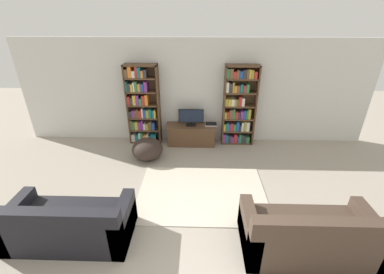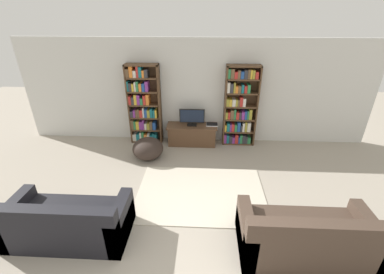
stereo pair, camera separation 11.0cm
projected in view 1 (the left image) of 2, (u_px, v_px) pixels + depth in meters
The scene contains 10 objects.
wall_back at pixel (194, 92), 6.44m from camera, with size 8.80×0.06×2.60m.
bookshelf_left at pixel (142, 106), 6.46m from camera, with size 0.81×0.30×2.02m.
bookshelf_right at pixel (238, 107), 6.39m from camera, with size 0.81×0.30×2.02m.
tv_stand at pixel (191, 134), 6.64m from camera, with size 1.27×0.49×0.52m.
television at pixel (191, 117), 6.43m from camera, with size 0.63×0.16×0.43m.
laptop at pixel (211, 124), 6.55m from camera, with size 0.30×0.23×0.03m.
area_rug at pixel (202, 193), 4.91m from camera, with size 2.42×1.71×0.02m.
couch_left_sectional at pixel (70, 225), 3.82m from camera, with size 1.79×0.86×0.82m.
couch_right_sofa at pixel (309, 236), 3.64m from camera, with size 1.87×0.92×0.88m.
beanbag_ottoman at pixel (147, 149), 5.97m from camera, with size 0.71×0.71×0.50m, color #2D231E.
Camera 1 is at (0.12, -2.04, 3.17)m, focal length 24.00 mm.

